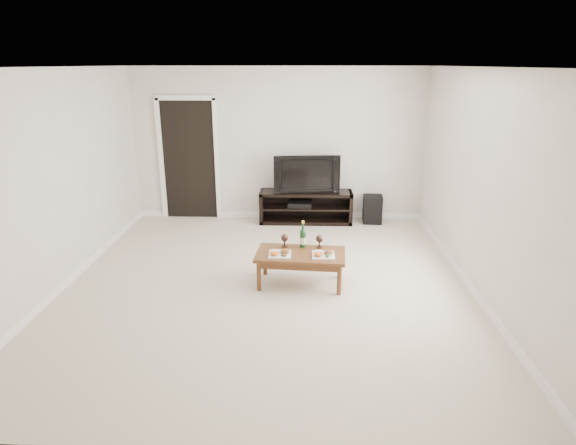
{
  "coord_description": "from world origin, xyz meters",
  "views": [
    {
      "loc": [
        0.44,
        -5.5,
        2.64
      ],
      "look_at": [
        0.25,
        0.34,
        0.7
      ],
      "focal_mm": 30.0,
      "sensor_mm": 36.0,
      "label": 1
    }
  ],
  "objects_px": {
    "television": "(306,173)",
    "coffee_table": "(300,269)",
    "media_console": "(306,207)",
    "subwoofer": "(372,209)"
  },
  "relations": [
    {
      "from": "coffee_table",
      "to": "media_console",
      "type": "bearing_deg",
      "value": 88.33
    },
    {
      "from": "media_console",
      "to": "subwoofer",
      "type": "distance_m",
      "value": 1.15
    },
    {
      "from": "television",
      "to": "subwoofer",
      "type": "xyz_separation_m",
      "value": [
        1.15,
        0.02,
        -0.63
      ]
    },
    {
      "from": "television",
      "to": "coffee_table",
      "type": "distance_m",
      "value": 2.58
    },
    {
      "from": "television",
      "to": "subwoofer",
      "type": "bearing_deg",
      "value": -4.76
    },
    {
      "from": "television",
      "to": "subwoofer",
      "type": "distance_m",
      "value": 1.32
    },
    {
      "from": "television",
      "to": "coffee_table",
      "type": "height_order",
      "value": "television"
    },
    {
      "from": "subwoofer",
      "to": "coffee_table",
      "type": "height_order",
      "value": "subwoofer"
    },
    {
      "from": "television",
      "to": "coffee_table",
      "type": "bearing_deg",
      "value": -97.63
    },
    {
      "from": "television",
      "to": "media_console",
      "type": "bearing_deg",
      "value": -5.96
    }
  ]
}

